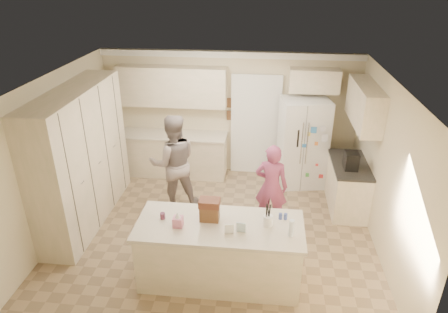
# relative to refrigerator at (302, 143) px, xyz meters

# --- Properties ---
(floor) EXTENTS (5.20, 4.60, 0.02)m
(floor) POSITION_rel_refrigerator_xyz_m (-1.51, -1.86, -0.91)
(floor) COLOR #947C5A
(floor) RESTS_ON ground
(ceiling) EXTENTS (5.20, 4.60, 0.02)m
(ceiling) POSITION_rel_refrigerator_xyz_m (-1.51, -1.86, 1.71)
(ceiling) COLOR white
(ceiling) RESTS_ON wall_back
(wall_back) EXTENTS (5.20, 0.02, 2.60)m
(wall_back) POSITION_rel_refrigerator_xyz_m (-1.51, 0.45, 0.40)
(wall_back) COLOR beige
(wall_back) RESTS_ON ground
(wall_front) EXTENTS (5.20, 0.02, 2.60)m
(wall_front) POSITION_rel_refrigerator_xyz_m (-1.51, -4.17, 0.40)
(wall_front) COLOR beige
(wall_front) RESTS_ON ground
(wall_left) EXTENTS (0.02, 4.60, 2.60)m
(wall_left) POSITION_rel_refrigerator_xyz_m (-4.12, -1.86, 0.40)
(wall_left) COLOR beige
(wall_left) RESTS_ON ground
(wall_right) EXTENTS (0.02, 4.60, 2.60)m
(wall_right) POSITION_rel_refrigerator_xyz_m (1.10, -1.86, 0.40)
(wall_right) COLOR beige
(wall_right) RESTS_ON ground
(crown_back) EXTENTS (5.20, 0.08, 0.12)m
(crown_back) POSITION_rel_refrigerator_xyz_m (-1.51, 0.40, 1.63)
(crown_back) COLOR white
(crown_back) RESTS_ON wall_back
(pantry_bank) EXTENTS (0.60, 2.60, 2.35)m
(pantry_bank) POSITION_rel_refrigerator_xyz_m (-3.81, -1.66, 0.28)
(pantry_bank) COLOR #F4DEC2
(pantry_bank) RESTS_ON floor
(back_base_cab) EXTENTS (2.20, 0.60, 0.88)m
(back_base_cab) POSITION_rel_refrigerator_xyz_m (-2.66, 0.14, -0.46)
(back_base_cab) COLOR #F4DEC2
(back_base_cab) RESTS_ON floor
(back_countertop) EXTENTS (2.24, 0.63, 0.04)m
(back_countertop) POSITION_rel_refrigerator_xyz_m (-2.66, 0.13, 0.00)
(back_countertop) COLOR beige
(back_countertop) RESTS_ON back_base_cab
(back_upper_cab) EXTENTS (2.20, 0.35, 0.80)m
(back_upper_cab) POSITION_rel_refrigerator_xyz_m (-2.66, 0.26, 1.00)
(back_upper_cab) COLOR #F4DEC2
(back_upper_cab) RESTS_ON wall_back
(doorway_opening) EXTENTS (0.90, 0.06, 2.10)m
(doorway_opening) POSITION_rel_refrigerator_xyz_m (-0.96, 0.42, 0.15)
(doorway_opening) COLOR black
(doorway_opening) RESTS_ON floor
(doorway_casing) EXTENTS (1.02, 0.03, 2.22)m
(doorway_casing) POSITION_rel_refrigerator_xyz_m (-0.96, 0.38, 0.15)
(doorway_casing) COLOR white
(doorway_casing) RESTS_ON floor
(wall_frame_upper) EXTENTS (0.15, 0.02, 0.20)m
(wall_frame_upper) POSITION_rel_refrigerator_xyz_m (-1.49, 0.41, 0.65)
(wall_frame_upper) COLOR brown
(wall_frame_upper) RESTS_ON wall_back
(wall_frame_lower) EXTENTS (0.15, 0.02, 0.20)m
(wall_frame_lower) POSITION_rel_refrigerator_xyz_m (-1.49, 0.41, 0.38)
(wall_frame_lower) COLOR brown
(wall_frame_lower) RESTS_ON wall_back
(refrigerator) EXTENTS (1.01, 0.84, 1.80)m
(refrigerator) POSITION_rel_refrigerator_xyz_m (0.00, 0.00, 0.00)
(refrigerator) COLOR white
(refrigerator) RESTS_ON floor
(fridge_seam) EXTENTS (0.02, 0.02, 1.78)m
(fridge_seam) POSITION_rel_refrigerator_xyz_m (0.00, -0.35, 0.00)
(fridge_seam) COLOR gray
(fridge_seam) RESTS_ON refrigerator
(fridge_dispenser) EXTENTS (0.22, 0.03, 0.35)m
(fridge_dispenser) POSITION_rel_refrigerator_xyz_m (-0.22, -0.37, 0.25)
(fridge_dispenser) COLOR black
(fridge_dispenser) RESTS_ON refrigerator
(fridge_handle_l) EXTENTS (0.02, 0.02, 0.85)m
(fridge_handle_l) POSITION_rel_refrigerator_xyz_m (-0.05, -0.37, 0.15)
(fridge_handle_l) COLOR silver
(fridge_handle_l) RESTS_ON refrigerator
(fridge_handle_r) EXTENTS (0.02, 0.02, 0.85)m
(fridge_handle_r) POSITION_rel_refrigerator_xyz_m (0.05, -0.37, 0.15)
(fridge_handle_r) COLOR silver
(fridge_handle_r) RESTS_ON refrigerator
(over_fridge_cab) EXTENTS (0.95, 0.35, 0.45)m
(over_fridge_cab) POSITION_rel_refrigerator_xyz_m (0.14, 0.26, 1.20)
(over_fridge_cab) COLOR #F4DEC2
(over_fridge_cab) RESTS_ON wall_back
(right_base_cab) EXTENTS (0.60, 1.20, 0.88)m
(right_base_cab) POSITION_rel_refrigerator_xyz_m (0.79, -0.86, -0.46)
(right_base_cab) COLOR #F4DEC2
(right_base_cab) RESTS_ON floor
(right_countertop) EXTENTS (0.63, 1.24, 0.04)m
(right_countertop) POSITION_rel_refrigerator_xyz_m (0.78, -0.86, 0.00)
(right_countertop) COLOR #2D2B28
(right_countertop) RESTS_ON right_base_cab
(right_upper_cab) EXTENTS (0.35, 1.50, 0.70)m
(right_upper_cab) POSITION_rel_refrigerator_xyz_m (0.92, -0.66, 1.05)
(right_upper_cab) COLOR #F4DEC2
(right_upper_cab) RESTS_ON wall_right
(coffee_maker) EXTENTS (0.22, 0.28, 0.30)m
(coffee_maker) POSITION_rel_refrigerator_xyz_m (0.74, -1.06, 0.17)
(coffee_maker) COLOR black
(coffee_maker) RESTS_ON right_countertop
(island_base) EXTENTS (2.20, 0.90, 0.88)m
(island_base) POSITION_rel_refrigerator_xyz_m (-1.31, -2.96, -0.46)
(island_base) COLOR #F4DEC2
(island_base) RESTS_ON floor
(island_top) EXTENTS (2.28, 0.96, 0.05)m
(island_top) POSITION_rel_refrigerator_xyz_m (-1.31, -2.96, 0.00)
(island_top) COLOR beige
(island_top) RESTS_ON island_base
(utensil_crock) EXTENTS (0.13, 0.13, 0.15)m
(utensil_crock) POSITION_rel_refrigerator_xyz_m (-0.66, -2.91, 0.10)
(utensil_crock) COLOR white
(utensil_crock) RESTS_ON island_top
(tissue_box) EXTENTS (0.13, 0.13, 0.14)m
(tissue_box) POSITION_rel_refrigerator_xyz_m (-1.86, -3.06, 0.10)
(tissue_box) COLOR #D07497
(tissue_box) RESTS_ON island_top
(tissue_plume) EXTENTS (0.08, 0.08, 0.08)m
(tissue_plume) POSITION_rel_refrigerator_xyz_m (-1.86, -3.06, 0.20)
(tissue_plume) COLOR white
(tissue_plume) RESTS_ON tissue_box
(dollhouse_body) EXTENTS (0.26, 0.18, 0.22)m
(dollhouse_body) POSITION_rel_refrigerator_xyz_m (-1.46, -2.86, 0.14)
(dollhouse_body) COLOR brown
(dollhouse_body) RESTS_ON island_top
(dollhouse_roof) EXTENTS (0.28, 0.20, 0.10)m
(dollhouse_roof) POSITION_rel_refrigerator_xyz_m (-1.46, -2.86, 0.30)
(dollhouse_roof) COLOR #592D1E
(dollhouse_roof) RESTS_ON dollhouse_body
(jam_jar) EXTENTS (0.07, 0.07, 0.09)m
(jam_jar) POSITION_rel_refrigerator_xyz_m (-2.11, -2.91, 0.07)
(jam_jar) COLOR #59263F
(jam_jar) RESTS_ON island_top
(greeting_card_a) EXTENTS (0.12, 0.06, 0.16)m
(greeting_card_a) POSITION_rel_refrigerator_xyz_m (-1.16, -3.16, 0.11)
(greeting_card_a) COLOR white
(greeting_card_a) RESTS_ON island_top
(greeting_card_b) EXTENTS (0.12, 0.05, 0.16)m
(greeting_card_b) POSITION_rel_refrigerator_xyz_m (-1.01, -3.11, 0.11)
(greeting_card_b) COLOR silver
(greeting_card_b) RESTS_ON island_top
(water_bottle) EXTENTS (0.07, 0.07, 0.24)m
(water_bottle) POSITION_rel_refrigerator_xyz_m (-0.36, -3.11, 0.14)
(water_bottle) COLOR silver
(water_bottle) RESTS_ON island_top
(shaker_salt) EXTENTS (0.05, 0.05, 0.09)m
(shaker_salt) POSITION_rel_refrigerator_xyz_m (-0.49, -2.74, 0.07)
(shaker_salt) COLOR #384996
(shaker_salt) RESTS_ON island_top
(shaker_pepper) EXTENTS (0.05, 0.05, 0.09)m
(shaker_pepper) POSITION_rel_refrigerator_xyz_m (-0.42, -2.74, 0.07)
(shaker_pepper) COLOR #384996
(shaker_pepper) RESTS_ON island_top
(teen_boy) EXTENTS (1.06, 0.94, 1.81)m
(teen_boy) POSITION_rel_refrigerator_xyz_m (-2.36, -1.15, 0.00)
(teen_boy) COLOR gray
(teen_boy) RESTS_ON floor
(teen_girl) EXTENTS (0.60, 0.44, 1.51)m
(teen_girl) POSITION_rel_refrigerator_xyz_m (-0.61, -1.55, -0.14)
(teen_girl) COLOR #A04072
(teen_girl) RESTS_ON floor
(fridge_magnets) EXTENTS (0.76, 0.02, 1.44)m
(fridge_magnets) POSITION_rel_refrigerator_xyz_m (0.00, -0.36, 0.00)
(fridge_magnets) COLOR tan
(fridge_magnets) RESTS_ON refrigerator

